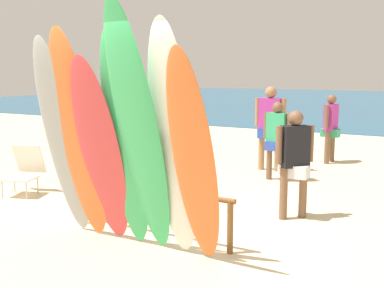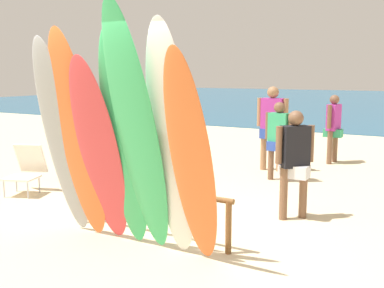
{
  "view_description": "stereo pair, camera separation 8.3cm",
  "coord_description": "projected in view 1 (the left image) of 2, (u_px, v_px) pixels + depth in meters",
  "views": [
    {
      "loc": [
        3.14,
        -4.56,
        2.01
      ],
      "look_at": [
        0.0,
        1.07,
        1.02
      ],
      "focal_mm": 43.53,
      "sensor_mm": 36.0,
      "label": 1
    },
    {
      "loc": [
        3.22,
        -4.52,
        2.01
      ],
      "look_at": [
        0.0,
        1.07,
        1.02
      ],
      "focal_mm": 43.53,
      "sensor_mm": 36.0,
      "label": 2
    }
  ],
  "objects": [
    {
      "name": "surfboard_green_4",
      "position": [
        139.0,
        133.0,
        4.93
      ],
      "size": [
        0.64,
        0.89,
        2.76
      ],
      "primitive_type": "ellipsoid",
      "rotation": [
        0.27,
        0.0,
        -0.1
      ],
      "color": "#38B266",
      "rests_on": "ground"
    },
    {
      "name": "surfboard_red_2",
      "position": [
        100.0,
        153.0,
        5.31
      ],
      "size": [
        0.59,
        0.73,
        2.21
      ],
      "primitive_type": "ellipsoid",
      "rotation": [
        0.29,
        0.0,
        0.03
      ],
      "color": "#D13D42",
      "rests_on": "ground"
    },
    {
      "name": "beachgoer_midbeach",
      "position": [
        270.0,
        122.0,
        9.55
      ],
      "size": [
        0.66,
        0.28,
        1.74
      ],
      "rotation": [
        0.0,
        0.0,
        3.17
      ],
      "color": "#9E704C",
      "rests_on": "ground"
    },
    {
      "name": "beachgoer_by_water",
      "position": [
        331.0,
        124.0,
        10.39
      ],
      "size": [
        0.4,
        0.57,
        1.53
      ],
      "rotation": [
        0.0,
        0.0,
        1.41
      ],
      "color": "brown",
      "rests_on": "ground"
    },
    {
      "name": "beachgoer_photographing",
      "position": [
        294.0,
        157.0,
        6.37
      ],
      "size": [
        0.42,
        0.44,
        1.51
      ],
      "rotation": [
        0.0,
        0.0,
        3.94
      ],
      "color": "brown",
      "rests_on": "ground"
    },
    {
      "name": "surfboard_white_5",
      "position": [
        173.0,
        143.0,
        4.87
      ],
      "size": [
        0.54,
        0.62,
        2.57
      ],
      "primitive_type": "ellipsoid",
      "rotation": [
        0.2,
        0.0,
        0.05
      ],
      "color": "white",
      "rests_on": "ground"
    },
    {
      "name": "surfboard_grey_0",
      "position": [
        62.0,
        140.0,
        5.56
      ],
      "size": [
        0.54,
        0.79,
        2.43
      ],
      "primitive_type": "ellipsoid",
      "rotation": [
        0.27,
        0.0,
        0.1
      ],
      "color": "#999EA3",
      "rests_on": "ground"
    },
    {
      "name": "beach_chair_blue",
      "position": [
        25.0,
        168.0,
        7.79
      ],
      "size": [
        0.71,
        0.81,
        0.82
      ],
      "rotation": [
        0.0,
        0.0,
        0.35
      ],
      "color": "#B7B7BC",
      "rests_on": "ground"
    },
    {
      "name": "surfboard_orange_1",
      "position": [
        79.0,
        138.0,
        5.41
      ],
      "size": [
        0.58,
        0.71,
        2.52
      ],
      "primitive_type": "ellipsoid",
      "rotation": [
        0.25,
        0.0,
        0.05
      ],
      "color": "orange",
      "rests_on": "ground"
    },
    {
      "name": "ground",
      "position": [
        356.0,
        126.0,
        17.84
      ],
      "size": [
        60.0,
        60.0,
        0.0
      ],
      "primitive_type": "plane",
      "color": "beige"
    },
    {
      "name": "surfboard_orange_6",
      "position": [
        194.0,
        161.0,
        4.64
      ],
      "size": [
        0.48,
        0.78,
        2.27
      ],
      "primitive_type": "ellipsoid",
      "rotation": [
        0.3,
        0.0,
        0.01
      ],
      "color": "orange",
      "rests_on": "ground"
    },
    {
      "name": "surfboard_green_3",
      "position": [
        125.0,
        141.0,
        5.16
      ],
      "size": [
        0.53,
        0.66,
        2.51
      ],
      "primitive_type": "ellipsoid",
      "rotation": [
        0.22,
        0.0,
        0.08
      ],
      "color": "#38B266",
      "rests_on": "ground"
    },
    {
      "name": "surfboard_rack",
      "position": [
        149.0,
        199.0,
        5.68
      ],
      "size": [
        2.29,
        0.07,
        0.64
      ],
      "color": "brown",
      "rests_on": "ground"
    },
    {
      "name": "beach_chair_red",
      "position": [
        80.0,
        158.0,
        8.79
      ],
      "size": [
        0.66,
        0.85,
        0.79
      ],
      "rotation": [
        0.0,
        0.0,
        0.23
      ],
      "color": "#B7B7BC",
      "rests_on": "ground"
    },
    {
      "name": "beachgoer_near_rack",
      "position": [
        277.0,
        136.0,
        8.66
      ],
      "size": [
        0.55,
        0.25,
        1.48
      ],
      "rotation": [
        0.0,
        0.0,
        2.98
      ],
      "color": "brown",
      "rests_on": "ground"
    }
  ]
}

